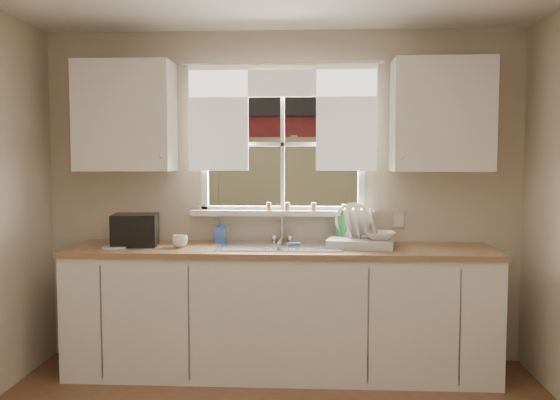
# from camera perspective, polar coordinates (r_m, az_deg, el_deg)

# --- Properties ---
(room_walls) EXTENTS (3.62, 4.02, 2.50)m
(room_walls) POSITION_cam_1_polar(r_m,az_deg,el_deg) (2.47, -2.09, -3.20)
(room_walls) COLOR beige
(room_walls) RESTS_ON ground
(window) EXTENTS (1.38, 0.16, 1.06)m
(window) POSITION_cam_1_polar(r_m,az_deg,el_deg) (4.51, 0.23, 3.31)
(window) COLOR white
(window) RESTS_ON room_walls
(curtains) EXTENTS (1.50, 0.03, 0.81)m
(curtains) POSITION_cam_1_polar(r_m,az_deg,el_deg) (4.47, 0.20, 9.05)
(curtains) COLOR white
(curtains) RESTS_ON room_walls
(base_cabinets) EXTENTS (3.00, 0.62, 0.87)m
(base_cabinets) POSITION_cam_1_polar(r_m,az_deg,el_deg) (4.33, 0.02, -10.78)
(base_cabinets) COLOR white
(base_cabinets) RESTS_ON ground
(countertop) EXTENTS (3.04, 0.65, 0.04)m
(countertop) POSITION_cam_1_polar(r_m,az_deg,el_deg) (4.24, 0.02, -4.83)
(countertop) COLOR #956D4A
(countertop) RESTS_ON base_cabinets
(upper_cabinet_left) EXTENTS (0.70, 0.33, 0.80)m
(upper_cabinet_left) POSITION_cam_1_polar(r_m,az_deg,el_deg) (4.55, -14.65, 7.78)
(upper_cabinet_left) COLOR white
(upper_cabinet_left) RESTS_ON room_walls
(upper_cabinet_right) EXTENTS (0.70, 0.33, 0.80)m
(upper_cabinet_right) POSITION_cam_1_polar(r_m,az_deg,el_deg) (4.43, 15.28, 7.86)
(upper_cabinet_right) COLOR white
(upper_cabinet_right) RESTS_ON room_walls
(wall_outlet) EXTENTS (0.08, 0.01, 0.12)m
(wall_outlet) POSITION_cam_1_polar(r_m,az_deg,el_deg) (4.56, 11.35, -1.87)
(wall_outlet) COLOR beige
(wall_outlet) RESTS_ON room_walls
(sill_jars) EXTENTS (0.38, 0.04, 0.06)m
(sill_jars) POSITION_cam_1_polar(r_m,az_deg,el_deg) (4.46, 0.97, -0.63)
(sill_jars) COLOR brown
(sill_jars) RESTS_ON window
(backyard) EXTENTS (20.00, 10.00, 6.13)m
(backyard) POSITION_cam_1_polar(r_m,az_deg,el_deg) (11.09, 4.97, 14.06)
(backyard) COLOR #335421
(backyard) RESTS_ON ground
(sink) EXTENTS (0.88, 0.52, 0.40)m
(sink) POSITION_cam_1_polar(r_m,az_deg,el_deg) (4.28, 0.04, -5.45)
(sink) COLOR #B7B7BC
(sink) RESTS_ON countertop
(dish_rack) EXTENTS (0.51, 0.42, 0.31)m
(dish_rack) POSITION_cam_1_polar(r_m,az_deg,el_deg) (4.28, 7.74, -3.56)
(dish_rack) COLOR silver
(dish_rack) RESTS_ON countertop
(bowl) EXTENTS (0.23, 0.23, 0.06)m
(bowl) POSITION_cam_1_polar(r_m,az_deg,el_deg) (4.24, 9.54, -3.39)
(bowl) COLOR white
(bowl) RESTS_ON dish_rack
(soap_bottle_a) EXTENTS (0.14, 0.14, 0.30)m
(soap_bottle_a) POSITION_cam_1_polar(r_m,az_deg,el_deg) (4.41, 6.14, -2.31)
(soap_bottle_a) COLOR #2D8944
(soap_bottle_a) RESTS_ON countertop
(soap_bottle_b) EXTENTS (0.08, 0.08, 0.18)m
(soap_bottle_b) POSITION_cam_1_polar(r_m,az_deg,el_deg) (4.47, -5.74, -2.98)
(soap_bottle_b) COLOR blue
(soap_bottle_b) RESTS_ON countertop
(soap_bottle_c) EXTENTS (0.16, 0.16, 0.17)m
(soap_bottle_c) POSITION_cam_1_polar(r_m,az_deg,el_deg) (4.56, -13.00, -2.98)
(soap_bottle_c) COLOR beige
(soap_bottle_c) RESTS_ON countertop
(saucer) EXTENTS (0.19, 0.19, 0.01)m
(saucer) POSITION_cam_1_polar(r_m,az_deg,el_deg) (4.37, -15.59, -4.36)
(saucer) COLOR white
(saucer) RESTS_ON countertop
(cup) EXTENTS (0.15, 0.15, 0.09)m
(cup) POSITION_cam_1_polar(r_m,az_deg,el_deg) (4.28, -9.61, -3.94)
(cup) COLOR white
(cup) RESTS_ON countertop
(black_appliance) EXTENTS (0.35, 0.31, 0.23)m
(black_appliance) POSITION_cam_1_polar(r_m,az_deg,el_deg) (4.43, -13.76, -2.80)
(black_appliance) COLOR black
(black_appliance) RESTS_ON countertop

